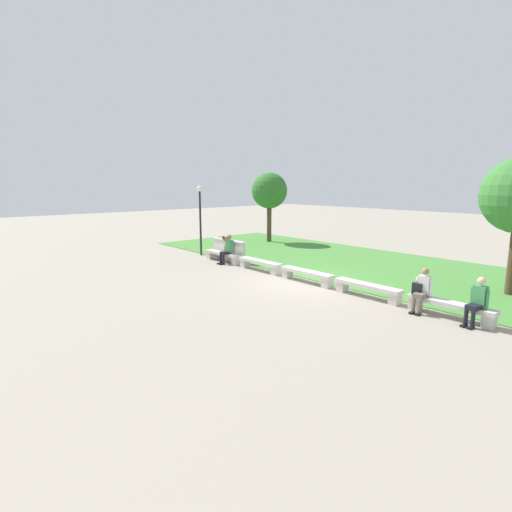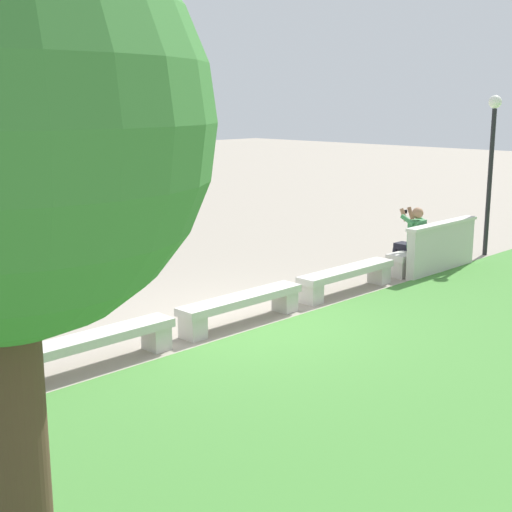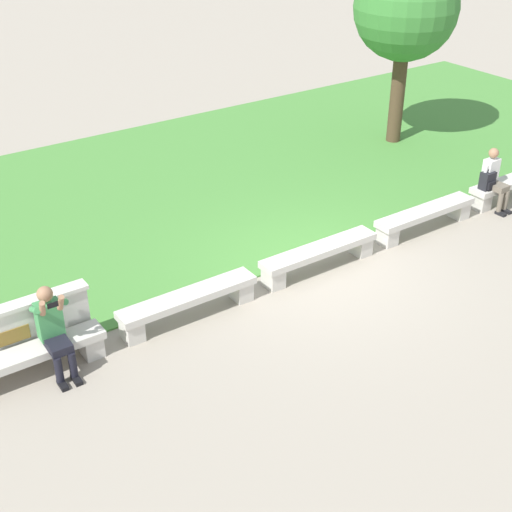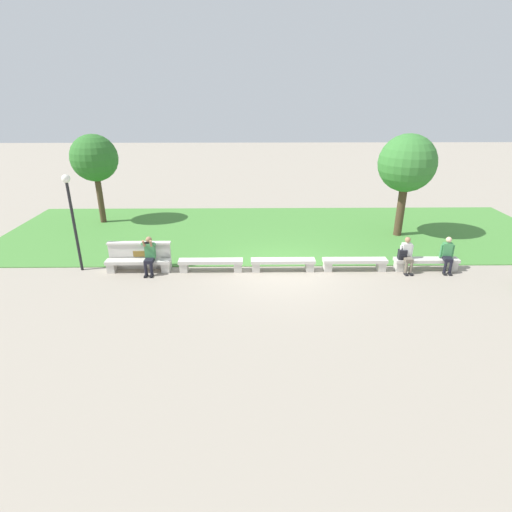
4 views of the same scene
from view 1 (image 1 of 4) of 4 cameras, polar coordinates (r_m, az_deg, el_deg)
The scene contains 14 objects.
ground_plane at distance 14.85m, azimuth 7.20°, elevation -3.77°, with size 80.00×80.00×0.00m, color gray.
grass_strip at distance 18.27m, azimuth 16.46°, elevation -1.40°, with size 24.71×8.00×0.03m, color #478438.
bench_main at distance 18.59m, azimuth -4.75°, elevation 0.11°, with size 2.31×0.40×0.45m.
bench_near at distance 16.59m, azimuth 0.55°, elevation -1.10°, with size 2.31×0.40×0.45m.
bench_mid at distance 14.78m, azimuth 7.23°, elevation -2.61°, with size 2.31×0.40×0.45m.
bench_far at distance 13.24m, azimuth 15.63°, elevation -4.45°, with size 2.31×0.40×0.45m.
bench_end at distance 12.07m, azimuth 26.00°, elevation -6.57°, with size 2.31×0.40×0.45m.
backrest_wall_with_plaque at distance 18.75m, azimuth -3.92°, elevation 0.86°, with size 2.28×0.24×1.01m.
person_photographer at distance 18.11m, azimuth -4.12°, elevation 1.22°, with size 0.47×0.72×1.32m.
person_distant at distance 12.22m, azimuth 22.68°, elevation -4.35°, with size 0.48×0.68×1.26m.
person_companion at distance 11.68m, azimuth 29.07°, elevation -5.52°, with size 0.48×0.71×1.26m.
backpack at distance 12.32m, azimuth 22.10°, elevation -4.42°, with size 0.28×0.24×0.43m.
tree_behind_wall at distance 24.62m, azimuth 1.92°, elevation 9.24°, with size 2.18×2.18×4.25m.
lamp_post at distance 20.19m, azimuth -7.99°, elevation 6.58°, with size 0.28×0.28×3.48m.
Camera 1 is at (9.61, -10.74, 3.61)m, focal length 28.00 mm.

